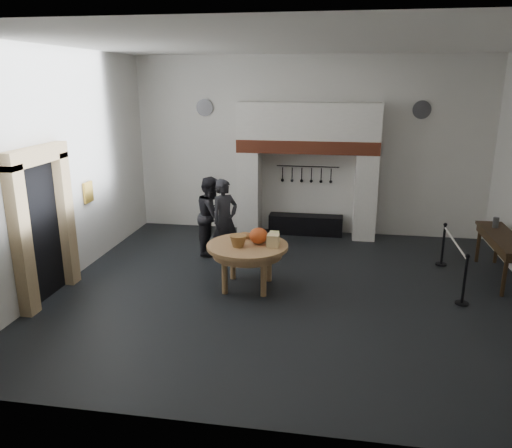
% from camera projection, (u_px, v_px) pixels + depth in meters
% --- Properties ---
extents(floor, '(9.00, 8.00, 0.02)m').
position_uv_depth(floor, '(292.00, 291.00, 9.58)').
color(floor, black).
rests_on(floor, ground).
extents(ceiling, '(9.00, 8.00, 0.02)m').
position_uv_depth(ceiling, '(297.00, 42.00, 8.32)').
color(ceiling, silver).
rests_on(ceiling, wall_back).
extents(wall_back, '(9.00, 0.02, 4.50)m').
position_uv_depth(wall_back, '(309.00, 147.00, 12.74)').
color(wall_back, silver).
rests_on(wall_back, floor).
extents(wall_front, '(9.00, 0.02, 4.50)m').
position_uv_depth(wall_front, '(259.00, 246.00, 5.17)').
color(wall_front, silver).
rests_on(wall_front, floor).
extents(wall_left, '(0.02, 8.00, 4.50)m').
position_uv_depth(wall_left, '(63.00, 168.00, 9.66)').
color(wall_left, silver).
rests_on(wall_left, floor).
extents(chimney_pier_left, '(0.55, 0.70, 2.15)m').
position_uv_depth(chimney_pier_left, '(250.00, 192.00, 12.97)').
color(chimney_pier_left, silver).
rests_on(chimney_pier_left, floor).
extents(chimney_pier_right, '(0.55, 0.70, 2.15)m').
position_uv_depth(chimney_pier_right, '(365.00, 197.00, 12.51)').
color(chimney_pier_right, silver).
rests_on(chimney_pier_right, floor).
extents(hearth_brick_band, '(3.50, 0.72, 0.32)m').
position_uv_depth(hearth_brick_band, '(308.00, 146.00, 12.39)').
color(hearth_brick_band, '#9E442B').
rests_on(hearth_brick_band, chimney_pier_left).
extents(chimney_hood, '(3.50, 0.70, 0.90)m').
position_uv_depth(chimney_hood, '(308.00, 121.00, 12.22)').
color(chimney_hood, silver).
rests_on(chimney_hood, hearth_brick_band).
extents(iron_range, '(1.90, 0.45, 0.50)m').
position_uv_depth(iron_range, '(306.00, 225.00, 13.04)').
color(iron_range, black).
rests_on(iron_range, floor).
extents(utensil_rail, '(1.60, 0.02, 0.02)m').
position_uv_depth(utensil_rail, '(308.00, 166.00, 12.80)').
color(utensil_rail, black).
rests_on(utensil_rail, wall_back).
extents(door_recess, '(0.04, 1.10, 2.50)m').
position_uv_depth(door_recess, '(41.00, 233.00, 8.99)').
color(door_recess, black).
rests_on(door_recess, floor).
extents(door_jamb_near, '(0.22, 0.30, 2.60)m').
position_uv_depth(door_jamb_near, '(21.00, 242.00, 8.30)').
color(door_jamb_near, tan).
rests_on(door_jamb_near, floor).
extents(door_jamb_far, '(0.22, 0.30, 2.60)m').
position_uv_depth(door_jamb_far, '(66.00, 220.00, 9.62)').
color(door_jamb_far, tan).
rests_on(door_jamb_far, floor).
extents(door_lintel, '(0.22, 1.70, 0.30)m').
position_uv_depth(door_lintel, '(36.00, 155.00, 8.58)').
color(door_lintel, tan).
rests_on(door_lintel, door_jamb_near).
extents(wall_plaque, '(0.05, 0.34, 0.44)m').
position_uv_depth(wall_plaque, '(88.00, 192.00, 10.59)').
color(wall_plaque, gold).
rests_on(wall_plaque, wall_left).
extents(work_table, '(1.57, 1.57, 0.07)m').
position_uv_depth(work_table, '(247.00, 246.00, 9.53)').
color(work_table, tan).
rests_on(work_table, floor).
extents(pumpkin, '(0.36, 0.36, 0.31)m').
position_uv_depth(pumpkin, '(259.00, 236.00, 9.54)').
color(pumpkin, '#C74A1C').
rests_on(pumpkin, work_table).
extents(cheese_block_big, '(0.22, 0.22, 0.24)m').
position_uv_depth(cheese_block_big, '(273.00, 241.00, 9.36)').
color(cheese_block_big, '#EECF8E').
rests_on(cheese_block_big, work_table).
extents(cheese_block_small, '(0.18, 0.18, 0.20)m').
position_uv_depth(cheese_block_small, '(274.00, 237.00, 9.65)').
color(cheese_block_small, '#DEDB85').
rests_on(cheese_block_small, work_table).
extents(wicker_basket, '(0.32, 0.32, 0.22)m').
position_uv_depth(wicker_basket, '(238.00, 241.00, 9.37)').
color(wicker_basket, '#9D6739').
rests_on(wicker_basket, work_table).
extents(bread_loaf, '(0.31, 0.18, 0.13)m').
position_uv_depth(bread_loaf, '(246.00, 236.00, 9.85)').
color(bread_loaf, '#A66A3B').
rests_on(bread_loaf, work_table).
extents(visitor_near, '(0.76, 0.79, 1.83)m').
position_uv_depth(visitor_near, '(225.00, 220.00, 11.01)').
color(visitor_near, black).
rests_on(visitor_near, floor).
extents(visitor_far, '(0.70, 0.89, 1.80)m').
position_uv_depth(visitor_far, '(212.00, 215.00, 11.46)').
color(visitor_far, black).
rests_on(visitor_far, floor).
extents(side_table, '(0.55, 2.20, 0.06)m').
position_uv_depth(side_table, '(504.00, 237.00, 9.96)').
color(side_table, '#342313').
rests_on(side_table, floor).
extents(pewter_jug, '(0.12, 0.12, 0.22)m').
position_uv_depth(pewter_jug, '(496.00, 223.00, 10.48)').
color(pewter_jug, '#505055').
rests_on(pewter_jug, side_table).
extents(pewter_plate_back_left, '(0.44, 0.03, 0.44)m').
position_uv_depth(pewter_plate_back_left, '(205.00, 108.00, 12.86)').
color(pewter_plate_back_left, '#4C4C51').
rests_on(pewter_plate_back_left, wall_back).
extents(pewter_plate_back_right, '(0.44, 0.03, 0.44)m').
position_uv_depth(pewter_plate_back_right, '(422.00, 110.00, 12.01)').
color(pewter_plate_back_right, '#4C4C51').
rests_on(pewter_plate_back_right, wall_back).
extents(barrier_post_near, '(0.05, 0.05, 0.90)m').
position_uv_depth(barrier_post_near, '(465.00, 281.00, 8.90)').
color(barrier_post_near, black).
rests_on(barrier_post_near, floor).
extents(barrier_post_far, '(0.05, 0.05, 0.90)m').
position_uv_depth(barrier_post_far, '(443.00, 245.00, 10.79)').
color(barrier_post_far, black).
rests_on(barrier_post_far, floor).
extents(barrier_rope, '(0.04, 2.00, 0.04)m').
position_uv_depth(barrier_rope, '(455.00, 242.00, 9.73)').
color(barrier_rope, silver).
rests_on(barrier_rope, barrier_post_near).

